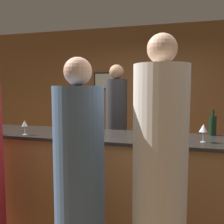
% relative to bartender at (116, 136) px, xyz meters
% --- Properties ---
extents(back_wall, '(8.00, 0.08, 2.80)m').
position_rel_bartender_xyz_m(back_wall, '(0.22, 1.44, 0.48)').
color(back_wall, brown).
rests_on(back_wall, ground_plane).
extents(bar_counter, '(3.56, 0.72, 1.09)m').
position_rel_bartender_xyz_m(bar_counter, '(0.22, -0.81, -0.37)').
color(bar_counter, '#996638').
rests_on(bar_counter, ground_plane).
extents(bartender, '(0.31, 0.31, 1.94)m').
position_rel_bartender_xyz_m(bartender, '(0.00, 0.00, 0.00)').
color(bartender, '#2D2D33').
rests_on(bartender, ground_plane).
extents(guest_2, '(0.40, 0.40, 1.85)m').
position_rel_bartender_xyz_m(guest_2, '(0.14, -1.69, -0.06)').
color(guest_2, '#4C6B93').
rests_on(guest_2, ground_plane).
extents(guest_3, '(0.40, 0.40, 2.00)m').
position_rel_bartender_xyz_m(guest_3, '(0.77, -1.65, 0.01)').
color(guest_3, silver).
rests_on(guest_3, ground_plane).
extents(wine_bottle_0, '(0.08, 0.08, 0.29)m').
position_rel_bartender_xyz_m(wine_bottle_0, '(1.24, -0.50, 0.28)').
color(wine_bottle_0, black).
rests_on(wine_bottle_0, bar_counter).
extents(wine_glass_1, '(0.08, 0.08, 0.18)m').
position_rel_bartender_xyz_m(wine_glass_1, '(1.12, -0.91, 0.31)').
color(wine_glass_1, silver).
rests_on(wine_glass_1, bar_counter).
extents(wine_glass_2, '(0.06, 0.06, 0.16)m').
position_rel_bartender_xyz_m(wine_glass_2, '(-0.79, -1.05, 0.29)').
color(wine_glass_2, silver).
rests_on(wine_glass_2, bar_counter).
extents(wine_glass_3, '(0.06, 0.06, 0.17)m').
position_rel_bartender_xyz_m(wine_glass_3, '(0.82, -1.00, 0.30)').
color(wine_glass_3, silver).
rests_on(wine_glass_3, bar_counter).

